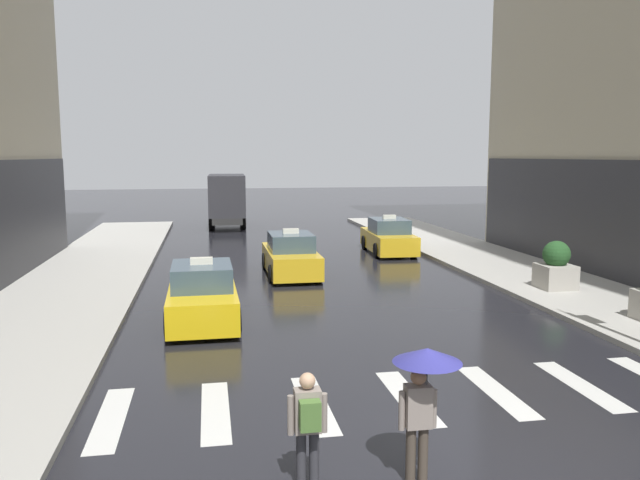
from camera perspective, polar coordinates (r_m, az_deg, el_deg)
name	(u,v)px	position (r m, az deg, el deg)	size (l,w,h in m)	color
ground_plane	(473,476)	(9.82, 13.74, -20.15)	(160.00, 160.00, 0.00)	black
crosswalk_markings	(407,397)	(12.36, 7.96, -13.96)	(11.30, 2.80, 0.01)	silver
taxi_lead	(202,296)	(17.59, -10.65, -5.00)	(1.96, 4.56, 1.80)	yellow
taxi_second	(291,256)	(23.95, -2.68, -1.50)	(1.94, 4.54, 1.80)	gold
taxi_third	(389,238)	(29.55, 6.25, 0.22)	(2.09, 4.61, 1.80)	gold
box_truck	(227,198)	(40.63, -8.46, 3.81)	(2.45, 7.60, 3.35)	#2D2D2D
pedestrian_with_umbrella	(424,378)	(8.93, 9.42, -12.29)	(0.96, 0.96, 1.94)	#473D33
pedestrian_with_backpack	(308,422)	(8.84, -1.11, -16.21)	(0.55, 0.43, 1.65)	#333338
planter_mid_block	(556,267)	(22.27, 20.66, -2.31)	(1.10, 1.10, 1.60)	#A8A399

